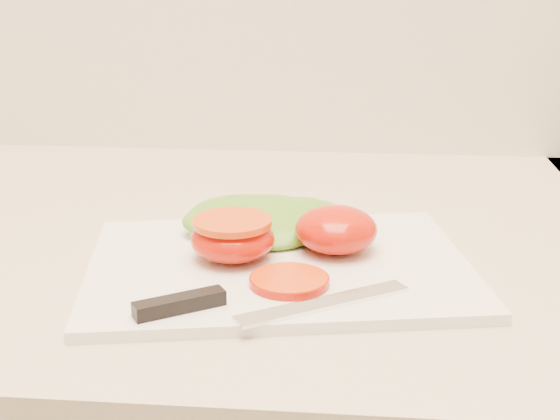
{
  "coord_description": "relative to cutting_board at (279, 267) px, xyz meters",
  "views": [
    {
      "loc": [
        -0.1,
        0.93,
        1.2
      ],
      "look_at": [
        -0.16,
        1.58,
        0.99
      ],
      "focal_mm": 50.0,
      "sensor_mm": 36.0,
      "label": 1
    }
  ],
  "objects": [
    {
      "name": "knife",
      "position": [
        -0.02,
        -0.1,
        0.01
      ],
      "size": [
        0.21,
        0.1,
        0.01
      ],
      "rotation": [
        0.0,
        0.0,
        0.57
      ],
      "color": "silver",
      "rests_on": "cutting_board"
    },
    {
      "name": "tomato_half_dome",
      "position": [
        0.05,
        0.03,
        0.03
      ],
      "size": [
        0.08,
        0.08,
        0.04
      ],
      "primitive_type": "ellipsoid",
      "color": "red",
      "rests_on": "cutting_board"
    },
    {
      "name": "tomato_half_cut",
      "position": [
        -0.04,
        0.0,
        0.03
      ],
      "size": [
        0.08,
        0.08,
        0.04
      ],
      "color": "red",
      "rests_on": "cutting_board"
    },
    {
      "name": "lettuce_leaf_0",
      "position": [
        -0.03,
        0.07,
        0.02
      ],
      "size": [
        0.15,
        0.11,
        0.03
      ],
      "primitive_type": "ellipsoid",
      "rotation": [
        0.0,
        0.0,
        0.07
      ],
      "color": "#6CA12A",
      "rests_on": "cutting_board"
    },
    {
      "name": "tomato_slice_0",
      "position": [
        0.01,
        -0.05,
        0.01
      ],
      "size": [
        0.06,
        0.06,
        0.01
      ],
      "primitive_type": "cylinder",
      "color": "#EB4E0A",
      "rests_on": "cutting_board"
    },
    {
      "name": "lettuce_leaf_1",
      "position": [
        0.01,
        0.08,
        0.02
      ],
      "size": [
        0.13,
        0.14,
        0.02
      ],
      "primitive_type": "ellipsoid",
      "rotation": [
        0.0,
        0.0,
        0.86
      ],
      "color": "#6CA12A",
      "rests_on": "cutting_board"
    },
    {
      "name": "cutting_board",
      "position": [
        0.0,
        0.0,
        0.0
      ],
      "size": [
        0.37,
        0.3,
        0.01
      ],
      "primitive_type": "cube",
      "rotation": [
        0.0,
        0.0,
        0.18
      ],
      "color": "white",
      "rests_on": "counter"
    }
  ]
}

